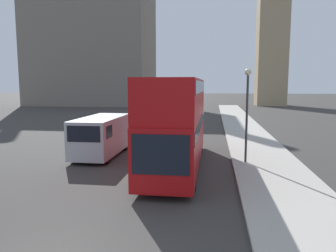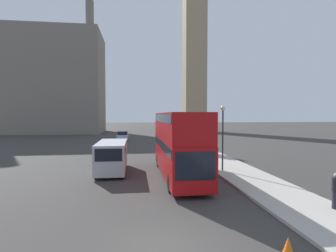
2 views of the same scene
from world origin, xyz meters
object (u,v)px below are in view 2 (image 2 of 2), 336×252
at_px(red_double_decker_bus, 178,141).
at_px(pedestrian, 336,191).
at_px(white_van, 112,156).
at_px(street_lamp, 223,127).
at_px(parked_sedan, 123,136).

xyz_separation_m(red_double_decker_bus, pedestrian, (6.01, -7.73, -1.58)).
xyz_separation_m(white_van, pedestrian, (10.83, -9.72, -0.30)).
distance_m(red_double_decker_bus, pedestrian, 9.91).
distance_m(pedestrian, street_lamp, 9.28).
distance_m(white_van, pedestrian, 14.56).
distance_m(white_van, parked_sedan, 25.91).
height_order(red_double_decker_bus, street_lamp, street_lamp).
bearing_deg(parked_sedan, white_van, -89.23).
distance_m(white_van, street_lamp, 8.80).
distance_m(red_double_decker_bus, parked_sedan, 28.43).
bearing_deg(street_lamp, pedestrian, -74.49).
height_order(white_van, pedestrian, white_van).
distance_m(red_double_decker_bus, street_lamp, 3.84).
xyz_separation_m(red_double_decker_bus, street_lamp, (3.62, 0.88, 0.95)).
bearing_deg(pedestrian, street_lamp, 105.51).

